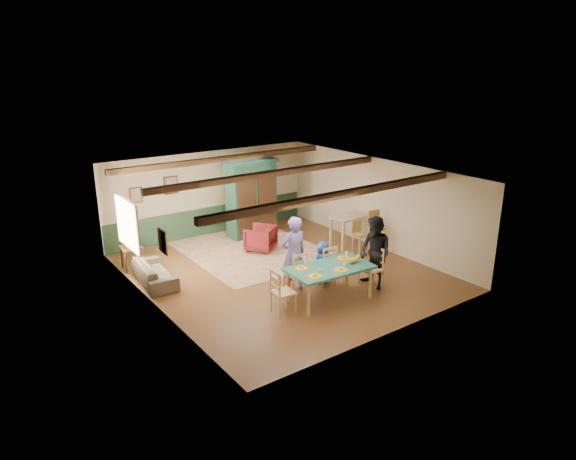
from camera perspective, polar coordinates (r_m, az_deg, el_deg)
floor at (r=13.82m, az=-0.77°, el=-4.64°), size 8.00×8.00×0.00m
wall_back at (r=16.67m, az=-8.70°, el=4.06°), size 7.00×0.02×2.70m
wall_left at (r=11.82m, az=-14.86°, el=-2.30°), size 0.02×8.00×2.70m
wall_right at (r=15.54m, az=9.87°, el=2.96°), size 0.02×8.00×2.70m
ceiling at (r=13.01m, az=-0.82°, el=6.38°), size 7.00×8.00×0.02m
wainscot_back at (r=16.89m, az=-8.53°, el=1.08°), size 6.95×0.03×0.90m
ceiling_beam_front at (r=11.27m, az=5.91°, el=3.95°), size 6.95×0.16×0.16m
ceiling_beam_mid at (r=13.35m, az=-1.80°, el=6.29°), size 6.95×0.16×0.16m
ceiling_beam_back at (r=15.54m, az=-7.21°, el=7.85°), size 6.95×0.16×0.16m
window_left at (r=13.29m, az=-17.49°, el=0.66°), size 0.06×1.60×1.30m
picture_left_wall at (r=11.16m, az=-13.76°, el=-1.24°), size 0.04×0.42×0.52m
picture_back_a at (r=16.01m, az=-12.87°, el=4.88°), size 0.45×0.04×0.55m
picture_back_b at (r=15.67m, az=-16.53°, el=3.73°), size 0.38×0.04×0.48m
dining_table at (r=12.14m, az=4.60°, el=-5.94°), size 2.05×1.23×0.82m
dining_chair_far_left at (r=12.46m, az=0.82°, el=-4.67°), size 0.49×0.51×1.04m
dining_chair_far_right at (r=12.92m, az=4.11°, el=-3.85°), size 0.49×0.51×1.04m
dining_chair_end_left at (r=11.45m, az=-0.52°, el=-6.82°), size 0.51×0.49×1.04m
dining_chair_end_right at (r=12.84m, az=9.18°, el=-4.21°), size 0.51×0.49×1.04m
person_man at (r=12.37m, az=0.61°, el=-2.71°), size 0.72×0.50×1.90m
person_woman at (r=12.77m, az=9.64°, el=-2.51°), size 0.74×0.92×1.81m
person_child at (r=12.98m, az=3.88°, el=-3.61°), size 0.56×0.39×1.10m
cat at (r=12.21m, az=7.26°, el=-3.28°), size 0.40×0.18×0.20m
place_setting_near_left at (r=11.42m, az=3.03°, el=-4.94°), size 0.46×0.36×0.11m
place_setting_near_center at (r=11.82m, az=5.88°, el=-4.20°), size 0.46×0.36×0.11m
place_setting_far_left at (r=11.84m, az=1.51°, el=-4.06°), size 0.46×0.36×0.11m
place_setting_far_right at (r=12.50m, az=6.15°, el=-2.93°), size 0.46×0.36×0.11m
area_rug at (r=15.36m, az=-4.02°, el=-2.26°), size 3.65×4.33×0.01m
armoire at (r=16.42m, az=-4.09°, el=3.57°), size 1.77×0.78×2.46m
armchair at (r=15.26m, az=-3.08°, el=-0.92°), size 1.13×1.14×0.75m
sofa at (r=13.51m, az=-14.61°, el=-4.59°), size 0.89×1.90×0.54m
end_table at (r=14.50m, az=-16.96°, el=-2.97°), size 0.57×0.57×0.65m
table_lamp at (r=14.30m, az=-17.19°, el=-0.65°), size 0.34×0.34×0.59m
counter_table at (r=15.63m, az=6.76°, el=-0.12°), size 1.20×0.75×0.97m
bar_stool_left at (r=14.92m, az=7.95°, el=-0.95°), size 0.39×0.42×1.03m
bar_stool_right at (r=15.16m, az=9.91°, el=-0.27°), size 0.48×0.52×1.27m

